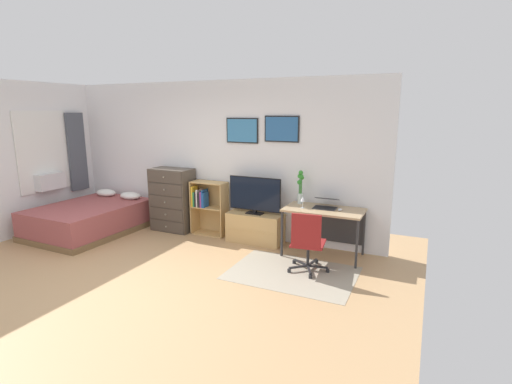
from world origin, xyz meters
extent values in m
plane|color=tan|center=(0.00, 0.00, 0.00)|extent=(7.20, 7.20, 0.00)
cube|color=white|center=(0.00, 2.43, 1.35)|extent=(6.12, 0.06, 2.70)
cube|color=black|center=(0.59, 2.38, 1.86)|extent=(0.59, 0.02, 0.42)
cube|color=teal|center=(0.59, 2.37, 1.86)|extent=(0.55, 0.01, 0.38)
cube|color=black|center=(1.30, 2.38, 1.90)|extent=(0.59, 0.02, 0.42)
cube|color=#285B93|center=(1.30, 2.37, 1.90)|extent=(0.55, 0.01, 0.38)
cube|color=white|center=(-2.98, 1.30, 1.45)|extent=(0.02, 1.03, 1.48)
cube|color=silver|center=(-2.99, 1.30, 1.45)|extent=(0.01, 0.95, 1.40)
cube|color=#4C515B|center=(-2.94, 1.99, 1.38)|extent=(0.05, 0.40, 1.54)
cube|color=silver|center=(-2.89, 1.30, 0.90)|extent=(0.20, 0.52, 0.30)
cube|color=#9E937F|center=(1.93, 1.23, 0.00)|extent=(1.70, 1.20, 0.01)
cube|color=brown|center=(-2.04, 1.38, 0.05)|extent=(1.48, 1.97, 0.10)
cube|color=#9E4C4C|center=(-2.04, 1.38, 0.31)|extent=(1.44, 1.92, 0.41)
ellipsoid|color=white|center=(-2.35, 2.10, 0.57)|extent=(0.44, 0.29, 0.14)
ellipsoid|color=white|center=(-1.71, 2.10, 0.57)|extent=(0.44, 0.29, 0.14)
cube|color=#4C4238|center=(-0.75, 2.16, 0.58)|extent=(0.77, 0.42, 1.16)
cube|color=#493F35|center=(-0.75, 1.94, 0.12)|extent=(0.73, 0.01, 0.21)
sphere|color=#A59E8C|center=(-0.75, 1.93, 0.12)|extent=(0.03, 0.03, 0.03)
cube|color=#493F35|center=(-0.75, 1.94, 0.35)|extent=(0.73, 0.01, 0.21)
sphere|color=#A59E8C|center=(-0.75, 1.93, 0.35)|extent=(0.03, 0.03, 0.03)
cube|color=#493F35|center=(-0.75, 1.94, 0.58)|extent=(0.73, 0.01, 0.21)
sphere|color=#A59E8C|center=(-0.75, 1.93, 0.58)|extent=(0.03, 0.03, 0.03)
cube|color=#493F35|center=(-0.75, 1.94, 0.81)|extent=(0.73, 0.01, 0.21)
sphere|color=#A59E8C|center=(-0.75, 1.93, 0.81)|extent=(0.03, 0.03, 0.03)
cube|color=#493F35|center=(-0.75, 1.94, 1.04)|extent=(0.73, 0.01, 0.21)
sphere|color=#A59E8C|center=(-0.75, 1.93, 1.04)|extent=(0.03, 0.03, 0.03)
cube|color=tan|center=(-0.31, 2.22, 0.48)|extent=(0.02, 0.30, 0.96)
cube|color=tan|center=(0.31, 2.22, 0.48)|extent=(0.02, 0.30, 0.96)
cube|color=tan|center=(0.00, 2.22, 0.01)|extent=(0.64, 0.30, 0.02)
cube|color=tan|center=(0.00, 2.22, 0.50)|extent=(0.61, 0.30, 0.02)
cube|color=tan|center=(0.00, 2.22, 0.95)|extent=(0.61, 0.30, 0.02)
cube|color=tan|center=(0.00, 2.37, 0.48)|extent=(0.64, 0.01, 0.96)
cube|color=gold|center=(-0.28, 2.17, 0.69)|extent=(0.03, 0.17, 0.36)
cube|color=#2D8C4C|center=(-0.24, 2.20, 0.64)|extent=(0.03, 0.23, 0.26)
cube|color=black|center=(-0.21, 2.18, 0.64)|extent=(0.02, 0.20, 0.27)
cube|color=white|center=(-0.18, 2.18, 0.66)|extent=(0.02, 0.20, 0.31)
cube|color=black|center=(-0.14, 2.20, 0.64)|extent=(0.04, 0.24, 0.26)
cube|color=#8C388C|center=(-0.10, 2.20, 0.65)|extent=(0.03, 0.23, 0.28)
cube|color=#1E519E|center=(-0.07, 2.18, 0.67)|extent=(0.02, 0.21, 0.31)
cube|color=#1E519E|center=(-0.04, 2.17, 0.64)|extent=(0.02, 0.18, 0.27)
cube|color=tan|center=(0.93, 2.17, 0.25)|extent=(0.94, 0.40, 0.50)
cube|color=tan|center=(0.93, 1.97, 0.25)|extent=(0.94, 0.01, 0.02)
cube|color=black|center=(0.93, 2.15, 0.51)|extent=(0.28, 0.16, 0.02)
cube|color=black|center=(0.93, 2.15, 0.55)|extent=(0.06, 0.04, 0.05)
cube|color=black|center=(0.93, 2.15, 0.84)|extent=(0.92, 0.02, 0.56)
cube|color=black|center=(0.93, 2.14, 0.84)|extent=(0.89, 0.01, 0.53)
cube|color=tan|center=(2.13, 2.05, 0.72)|extent=(1.18, 0.64, 0.03)
cube|color=#2D2D30|center=(1.57, 1.76, 0.35)|extent=(0.03, 0.03, 0.71)
cube|color=#2D2D30|center=(2.69, 1.76, 0.35)|extent=(0.03, 0.03, 0.71)
cube|color=#2D2D30|center=(1.57, 2.34, 0.35)|extent=(0.03, 0.03, 0.71)
cube|color=#2D2D30|center=(2.69, 2.34, 0.35)|extent=(0.03, 0.03, 0.71)
cube|color=#2D2D30|center=(2.13, 2.36, 0.39)|extent=(1.12, 0.02, 0.50)
cylinder|color=#232326|center=(2.37, 1.46, 0.03)|extent=(0.05, 0.05, 0.05)
cube|color=#232326|center=(2.23, 1.44, 0.07)|extent=(0.28, 0.06, 0.02)
cylinder|color=#232326|center=(2.14, 1.70, 0.03)|extent=(0.05, 0.05, 0.05)
cube|color=#232326|center=(2.11, 1.56, 0.07)|extent=(0.08, 0.28, 0.02)
cylinder|color=#232326|center=(1.84, 1.56, 0.03)|extent=(0.05, 0.05, 0.05)
cube|color=#232326|center=(1.97, 1.49, 0.07)|extent=(0.26, 0.16, 0.02)
cylinder|color=#232326|center=(1.88, 1.23, 0.03)|extent=(0.05, 0.05, 0.05)
cube|color=#232326|center=(1.99, 1.33, 0.07)|extent=(0.22, 0.21, 0.02)
cylinder|color=#232326|center=(2.21, 1.17, 0.03)|extent=(0.05, 0.05, 0.05)
cube|color=#232326|center=(2.15, 1.30, 0.07)|extent=(0.15, 0.27, 0.02)
cylinder|color=#232326|center=(2.09, 1.42, 0.23)|extent=(0.04, 0.04, 0.30)
cube|color=maroon|center=(2.09, 1.42, 0.40)|extent=(0.49, 0.49, 0.03)
cube|color=maroon|center=(2.11, 1.22, 0.64)|extent=(0.40, 0.09, 0.45)
cube|color=#333338|center=(2.13, 2.08, 0.75)|extent=(0.35, 0.24, 0.01)
cube|color=black|center=(2.13, 2.08, 0.75)|extent=(0.32, 0.22, 0.00)
cube|color=#333338|center=(2.13, 2.23, 0.86)|extent=(0.35, 0.22, 0.07)
cube|color=navy|center=(2.13, 2.22, 0.86)|extent=(0.33, 0.20, 0.06)
ellipsoid|color=silver|center=(2.37, 2.04, 0.76)|extent=(0.06, 0.10, 0.03)
cylinder|color=silver|center=(1.69, 2.24, 0.82)|extent=(0.09, 0.09, 0.16)
cylinder|color=#3D8438|center=(1.70, 2.24, 0.98)|extent=(0.01, 0.01, 0.39)
sphere|color=#308B2C|center=(1.70, 2.24, 1.17)|extent=(0.07, 0.07, 0.07)
cylinder|color=#3D8438|center=(1.70, 2.26, 0.97)|extent=(0.01, 0.01, 0.36)
sphere|color=#308B2C|center=(1.70, 2.26, 1.15)|extent=(0.07, 0.07, 0.07)
cylinder|color=#3D8438|center=(1.67, 2.25, 0.98)|extent=(0.01, 0.01, 0.39)
sphere|color=#308B2C|center=(1.67, 2.25, 1.18)|extent=(0.07, 0.07, 0.07)
cylinder|color=#3D8438|center=(1.67, 2.23, 0.93)|extent=(0.01, 0.01, 0.29)
sphere|color=#308B2C|center=(1.67, 2.23, 1.08)|extent=(0.07, 0.07, 0.07)
cylinder|color=#3D8438|center=(1.69, 2.23, 1.01)|extent=(0.01, 0.01, 0.45)
sphere|color=#308B2C|center=(1.69, 2.23, 1.24)|extent=(0.07, 0.07, 0.07)
cylinder|color=silver|center=(1.82, 1.96, 0.74)|extent=(0.06, 0.06, 0.01)
cylinder|color=silver|center=(1.82, 1.96, 0.80)|extent=(0.01, 0.01, 0.10)
cone|color=silver|center=(1.82, 1.96, 0.88)|extent=(0.07, 0.07, 0.07)
camera|label=1|loc=(3.54, -3.41, 2.18)|focal=26.73mm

